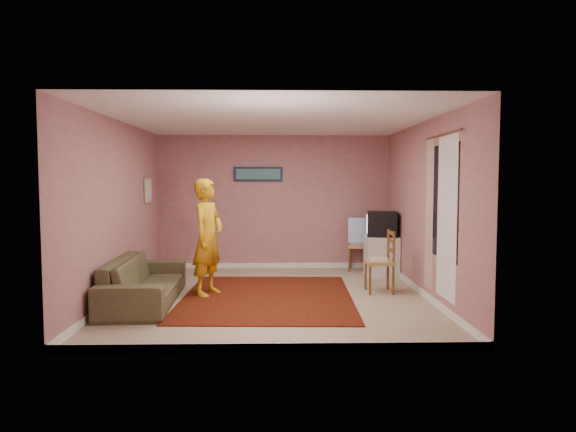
{
  "coord_description": "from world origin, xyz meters",
  "views": [
    {
      "loc": [
        0.05,
        -7.53,
        1.73
      ],
      "look_at": [
        0.24,
        0.6,
        1.16
      ],
      "focal_mm": 32.0,
      "sensor_mm": 36.0,
      "label": 1
    }
  ],
  "objects_px": {
    "sofa": "(144,281)",
    "person": "(208,237)",
    "chair_b": "(379,254)",
    "tv_cabinet": "(381,256)",
    "crt_tv": "(382,224)",
    "chair_a": "(360,240)"
  },
  "relations": [
    {
      "from": "crt_tv",
      "to": "sofa",
      "type": "relative_size",
      "value": 0.27
    },
    {
      "from": "chair_b",
      "to": "person",
      "type": "height_order",
      "value": "person"
    },
    {
      "from": "crt_tv",
      "to": "chair_b",
      "type": "height_order",
      "value": "crt_tv"
    },
    {
      "from": "crt_tv",
      "to": "sofa",
      "type": "xyz_separation_m",
      "value": [
        -3.74,
        -1.99,
        -0.63
      ]
    },
    {
      "from": "sofa",
      "to": "person",
      "type": "bearing_deg",
      "value": -60.18
    },
    {
      "from": "tv_cabinet",
      "to": "chair_b",
      "type": "relative_size",
      "value": 1.38
    },
    {
      "from": "tv_cabinet",
      "to": "chair_a",
      "type": "xyz_separation_m",
      "value": [
        -0.3,
        0.6,
        0.23
      ]
    },
    {
      "from": "chair_b",
      "to": "sofa",
      "type": "bearing_deg",
      "value": -79.6
    },
    {
      "from": "person",
      "to": "chair_a",
      "type": "bearing_deg",
      "value": -29.82
    },
    {
      "from": "tv_cabinet",
      "to": "sofa",
      "type": "bearing_deg",
      "value": -152.04
    },
    {
      "from": "crt_tv",
      "to": "person",
      "type": "height_order",
      "value": "person"
    },
    {
      "from": "chair_b",
      "to": "sofa",
      "type": "relative_size",
      "value": 0.24
    },
    {
      "from": "chair_a",
      "to": "person",
      "type": "relative_size",
      "value": 0.3
    },
    {
      "from": "tv_cabinet",
      "to": "person",
      "type": "bearing_deg",
      "value": -153.38
    },
    {
      "from": "sofa",
      "to": "tv_cabinet",
      "type": "bearing_deg",
      "value": -64.66
    },
    {
      "from": "chair_a",
      "to": "person",
      "type": "height_order",
      "value": "person"
    },
    {
      "from": "sofa",
      "to": "person",
      "type": "xyz_separation_m",
      "value": [
        0.82,
        0.52,
        0.56
      ]
    },
    {
      "from": "tv_cabinet",
      "to": "crt_tv",
      "type": "distance_m",
      "value": 0.59
    },
    {
      "from": "chair_a",
      "to": "tv_cabinet",
      "type": "bearing_deg",
      "value": -52.32
    },
    {
      "from": "chair_b",
      "to": "sofa",
      "type": "xyz_separation_m",
      "value": [
        -3.44,
        -0.65,
        -0.27
      ]
    },
    {
      "from": "crt_tv",
      "to": "chair_a",
      "type": "distance_m",
      "value": 0.75
    },
    {
      "from": "chair_a",
      "to": "chair_b",
      "type": "bearing_deg",
      "value": -79.29
    }
  ]
}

